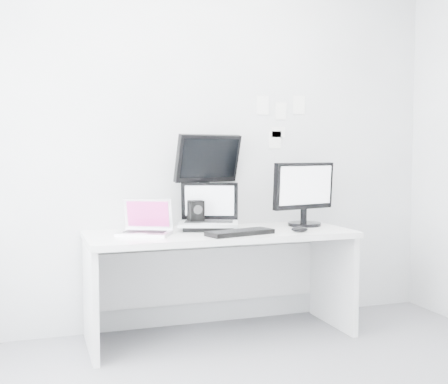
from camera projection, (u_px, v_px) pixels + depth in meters
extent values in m
plane|color=silver|center=(205.00, 141.00, 4.15)|extent=(3.60, 0.00, 3.60)
cube|color=white|center=(220.00, 284.00, 3.89)|extent=(1.80, 0.70, 0.73)
cube|color=silver|center=(144.00, 216.00, 3.68)|extent=(0.40, 0.37, 0.24)
cube|color=black|center=(196.00, 215.00, 3.99)|extent=(0.13, 0.13, 0.20)
cube|color=silver|center=(209.00, 206.00, 3.92)|extent=(0.49, 0.43, 0.34)
cube|color=black|center=(207.00, 180.00, 4.08)|extent=(0.53, 0.31, 0.68)
cube|color=black|center=(305.00, 193.00, 4.15)|extent=(0.57, 0.36, 0.48)
cube|color=black|center=(240.00, 233.00, 3.71)|extent=(0.48, 0.27, 0.03)
ellipsoid|color=black|center=(299.00, 229.00, 3.83)|extent=(0.13, 0.11, 0.04)
cube|color=white|center=(263.00, 105.00, 4.27)|extent=(0.10, 0.00, 0.14)
cube|color=white|center=(281.00, 111.00, 4.32)|extent=(0.09, 0.00, 0.13)
cube|color=white|center=(299.00, 105.00, 4.37)|extent=(0.10, 0.00, 0.14)
cube|color=white|center=(278.00, 132.00, 4.33)|extent=(0.11, 0.00, 0.08)
cube|color=white|center=(275.00, 140.00, 4.32)|extent=(0.10, 0.00, 0.13)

